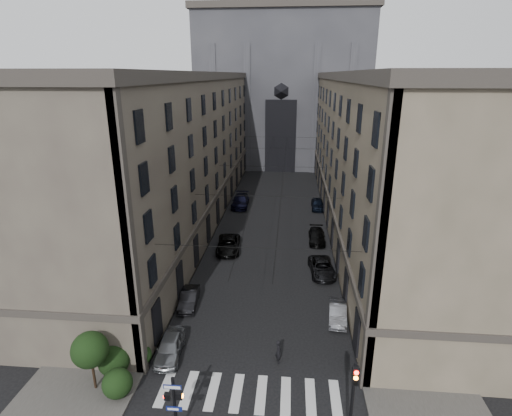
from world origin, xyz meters
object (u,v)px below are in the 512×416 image
(car_left_far, at_px, (240,201))
(traffic_light_right, at_px, (353,395))
(pedestrian_signal_left, at_px, (174,404))
(car_left_near, at_px, (170,347))
(car_right_midfar, at_px, (317,236))
(gothic_tower, at_px, (283,78))
(pedestrian, at_px, (278,351))
(car_left_midnear, at_px, (189,299))
(car_left_midfar, at_px, (228,245))
(car_right_midnear, at_px, (322,268))
(car_right_far, at_px, (318,204))
(car_right_near, at_px, (338,313))

(car_left_far, bearing_deg, traffic_light_right, -76.07)
(pedestrian_signal_left, bearing_deg, car_left_far, 92.27)
(traffic_light_right, distance_m, car_left_near, 13.18)
(pedestrian_signal_left, bearing_deg, car_right_midfar, 71.97)
(gothic_tower, bearing_deg, traffic_light_right, -85.62)
(car_left_far, bearing_deg, pedestrian, -79.76)
(car_left_near, bearing_deg, pedestrian_signal_left, -75.23)
(car_right_midfar, bearing_deg, car_left_midnear, -127.63)
(car_left_midfar, relative_size, pedestrian, 3.13)
(car_left_far, distance_m, pedestrian, 33.91)
(traffic_light_right, bearing_deg, car_left_midnear, 133.16)
(traffic_light_right, distance_m, pedestrian, 7.63)
(car_right_midnear, xyz_separation_m, car_right_midfar, (-0.05, 8.00, -0.01))
(traffic_light_right, height_order, car_left_near, traffic_light_right)
(pedestrian_signal_left, distance_m, car_left_far, 39.78)
(car_left_far, height_order, car_right_far, car_left_far)
(car_left_midnear, relative_size, pedestrian, 2.29)
(traffic_light_right, bearing_deg, car_right_midfar, 90.37)
(car_left_near, distance_m, car_right_near, 13.15)
(pedestrian_signal_left, height_order, traffic_light_right, traffic_light_right)
(car_left_midnear, bearing_deg, traffic_light_right, -51.62)
(pedestrian_signal_left, distance_m, car_left_near, 7.08)
(gothic_tower, distance_m, car_left_midfar, 52.47)
(gothic_tower, height_order, car_right_far, gothic_tower)
(pedestrian_signal_left, distance_m, car_right_midfar, 28.94)
(pedestrian_signal_left, bearing_deg, car_left_near, 109.44)
(pedestrian_signal_left, xyz_separation_m, car_right_near, (9.71, 11.87, -1.69))
(pedestrian_signal_left, height_order, car_right_near, pedestrian_signal_left)
(car_left_midfar, xyz_separation_m, pedestrian, (6.13, -17.54, 0.11))
(car_right_midfar, distance_m, car_right_far, 12.11)
(pedestrian_signal_left, height_order, car_left_midfar, pedestrian_signal_left)
(pedestrian_signal_left, height_order, car_right_midfar, pedestrian_signal_left)
(car_right_near, relative_size, car_right_midnear, 0.79)
(car_left_midnear, bearing_deg, car_right_near, -9.41)
(car_right_midnear, bearing_deg, pedestrian, -111.52)
(car_left_midnear, distance_m, car_right_far, 29.37)
(traffic_light_right, distance_m, car_right_midnear, 19.23)
(traffic_light_right, xyz_separation_m, car_left_midnear, (-11.66, 12.44, -2.65))
(gothic_tower, bearing_deg, car_left_midnear, -95.72)
(car_left_midnear, xyz_separation_m, car_right_near, (12.26, -0.99, -0.00))
(gothic_tower, xyz_separation_m, car_right_midnear, (5.48, -53.98, -17.12))
(gothic_tower, height_order, car_left_midnear, gothic_tower)
(pedestrian_signal_left, distance_m, car_right_midnear, 21.51)
(car_left_midnear, height_order, pedestrian, pedestrian)
(car_right_near, relative_size, pedestrian, 2.27)
(car_left_midnear, height_order, car_left_far, car_left_far)
(pedestrian_signal_left, xyz_separation_m, car_left_far, (-1.58, 39.72, -1.49))
(pedestrian, bearing_deg, gothic_tower, -18.84)
(car_right_midfar, relative_size, pedestrian, 2.70)
(car_right_near, bearing_deg, car_left_near, -150.98)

